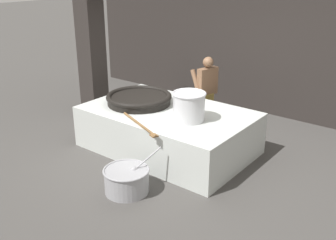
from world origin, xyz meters
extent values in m
plane|color=#474442|center=(0.00, 0.00, 0.00)|extent=(60.00, 60.00, 0.00)
cube|color=#2D2826|center=(0.00, 2.96, 1.81)|extent=(8.85, 0.24, 3.63)
cube|color=#2D2826|center=(-2.34, 0.37, 1.81)|extent=(0.44, 0.44, 3.63)
cube|color=silver|center=(0.00, 0.00, 0.38)|extent=(2.94, 1.87, 0.76)
cylinder|color=black|center=(-0.64, -0.05, 0.83)|extent=(1.17, 1.17, 0.14)
torus|color=black|center=(-0.64, -0.05, 0.90)|extent=(1.21, 1.21, 0.09)
cylinder|color=silver|center=(0.56, -0.16, 0.99)|extent=(0.52, 0.52, 0.46)
torus|color=silver|center=(0.56, -0.16, 1.22)|extent=(0.56, 0.56, 0.04)
cylinder|color=brown|center=(0.06, -0.84, 0.78)|extent=(1.07, 0.47, 0.04)
cube|color=brown|center=(0.53, -1.03, 0.77)|extent=(0.15, 0.14, 0.02)
cylinder|color=brown|center=(0.00, 1.17, 0.37)|extent=(0.11, 0.11, 0.74)
cylinder|color=brown|center=(0.03, 1.33, 0.37)|extent=(0.11, 0.11, 0.74)
cube|color=olive|center=(0.01, 1.25, 0.52)|extent=(0.22, 0.26, 0.48)
cube|color=brown|center=(0.01, 1.25, 1.01)|extent=(0.25, 0.47, 0.54)
cylinder|color=brown|center=(-0.13, 1.06, 1.01)|extent=(0.31, 0.16, 0.50)
cylinder|color=brown|center=(-0.02, 1.49, 1.01)|extent=(0.31, 0.16, 0.50)
sphere|color=brown|center=(0.01, 1.25, 1.39)|extent=(0.21, 0.21, 0.21)
cylinder|color=#9E9EA3|center=(0.41, -1.53, 0.18)|extent=(0.66, 0.66, 0.36)
torus|color=#9E9EA3|center=(0.41, -1.53, 0.36)|extent=(0.69, 0.69, 0.03)
cylinder|color=tan|center=(0.41, -1.53, 0.26)|extent=(0.58, 0.58, 0.09)
sphere|color=#9E9EA3|center=(0.47, -1.43, 0.33)|extent=(0.12, 0.12, 0.12)
cylinder|color=#9E9EA3|center=(0.58, -1.24, 0.48)|extent=(0.25, 0.40, 0.32)
camera|label=1|loc=(4.02, -5.15, 3.16)|focal=42.00mm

